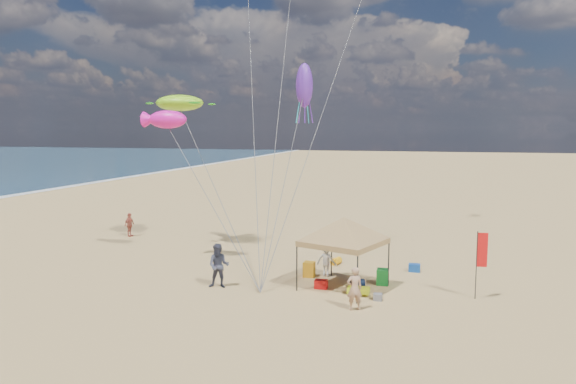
# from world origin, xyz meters

# --- Properties ---
(ground) EXTENTS (280.00, 280.00, 0.00)m
(ground) POSITION_xyz_m (0.00, 0.00, 0.00)
(ground) COLOR tan
(ground) RESTS_ON ground
(canopy_tent) EXTENTS (5.48, 5.48, 3.59)m
(canopy_tent) POSITION_xyz_m (2.70, 2.17, 2.99)
(canopy_tent) COLOR black
(canopy_tent) RESTS_ON ground
(feather_flag) EXTENTS (0.42, 0.09, 2.78)m
(feather_flag) POSITION_xyz_m (8.24, 2.19, 1.87)
(feather_flag) COLOR black
(feather_flag) RESTS_ON ground
(cooler_red) EXTENTS (0.54, 0.38, 0.38)m
(cooler_red) POSITION_xyz_m (1.79, 1.89, 0.19)
(cooler_red) COLOR red
(cooler_red) RESTS_ON ground
(cooler_blue) EXTENTS (0.54, 0.38, 0.38)m
(cooler_blue) POSITION_xyz_m (5.54, 5.75, 0.19)
(cooler_blue) COLOR #124195
(cooler_blue) RESTS_ON ground
(bag_navy) EXTENTS (0.69, 0.54, 0.36)m
(bag_navy) POSITION_xyz_m (3.28, 2.50, 0.18)
(bag_navy) COLOR black
(bag_navy) RESTS_ON ground
(bag_orange) EXTENTS (0.54, 0.69, 0.36)m
(bag_orange) POSITION_xyz_m (1.67, 6.08, 0.18)
(bag_orange) COLOR #FFA90E
(bag_orange) RESTS_ON ground
(chair_green) EXTENTS (0.50, 0.50, 0.70)m
(chair_green) POSITION_xyz_m (4.28, 3.17, 0.35)
(chair_green) COLOR #157727
(chair_green) RESTS_ON ground
(chair_yellow) EXTENTS (0.50, 0.50, 0.70)m
(chair_yellow) POSITION_xyz_m (0.86, 3.55, 0.35)
(chair_yellow) COLOR #F6AB1B
(chair_yellow) RESTS_ON ground
(crate_grey) EXTENTS (0.34, 0.30, 0.28)m
(crate_grey) POSITION_xyz_m (4.31, 0.92, 0.14)
(crate_grey) COLOR slate
(crate_grey) RESTS_ON ground
(beach_cart) EXTENTS (0.90, 0.50, 0.24)m
(beach_cart) POSITION_xyz_m (3.47, 1.43, 0.20)
(beach_cart) COLOR #C7DF18
(beach_cart) RESTS_ON ground
(person_near_a) EXTENTS (0.72, 0.63, 1.67)m
(person_near_a) POSITION_xyz_m (3.57, -0.44, 0.83)
(person_near_a) COLOR tan
(person_near_a) RESTS_ON ground
(person_near_b) EXTENTS (1.05, 0.89, 1.93)m
(person_near_b) POSITION_xyz_m (-2.50, 0.85, 0.96)
(person_near_b) COLOR #383A4C
(person_near_b) RESTS_ON ground
(person_near_c) EXTENTS (1.09, 0.78, 1.53)m
(person_near_c) POSITION_xyz_m (1.62, 3.86, 0.77)
(person_near_c) COLOR silver
(person_near_c) RESTS_ON ground
(person_far_a) EXTENTS (0.44, 0.92, 1.52)m
(person_far_a) POSITION_xyz_m (-12.28, 9.56, 0.76)
(person_far_a) COLOR #B45645
(person_far_a) RESTS_ON ground
(turtle_kite) EXTENTS (3.37, 3.08, 0.91)m
(turtle_kite) POSITION_xyz_m (-7.63, 7.69, 8.26)
(turtle_kite) COLOR #87D71A
(turtle_kite) RESTS_ON ground
(fish_kite) EXTENTS (2.24, 1.52, 0.91)m
(fish_kite) POSITION_xyz_m (-6.65, 4.39, 7.29)
(fish_kite) COLOR #F615AF
(fish_kite) RESTS_ON ground
(squid_kite) EXTENTS (1.00, 1.00, 2.27)m
(squid_kite) POSITION_xyz_m (-0.27, 7.12, 9.04)
(squid_kite) COLOR #642AB3
(squid_kite) RESTS_ON ground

